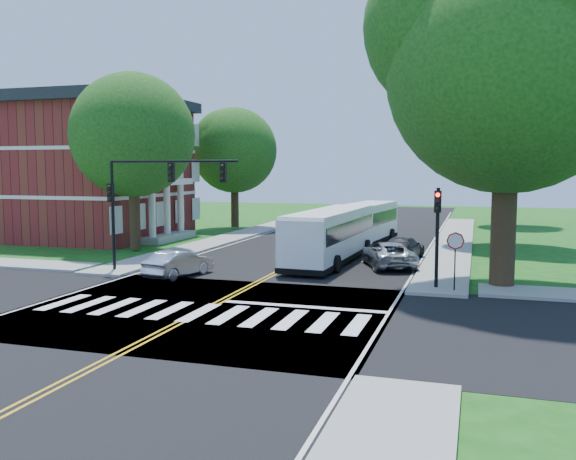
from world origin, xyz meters
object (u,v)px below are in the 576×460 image
at_px(bus_lead, 331,235).
at_px(hatchback, 179,263).
at_px(signal_ne, 437,224).
at_px(dark_sedan, 403,248).
at_px(suv, 388,254).
at_px(bus_follow, 362,224).
at_px(signal_nw, 152,189).

xyz_separation_m(bus_lead, hatchback, (-6.15, -6.98, -0.92)).
xyz_separation_m(signal_ne, dark_sedan, (-2.49, 8.93, -2.28)).
distance_m(signal_ne, dark_sedan, 9.55).
bearing_deg(signal_ne, suv, 116.47).
bearing_deg(bus_lead, bus_follow, -89.73).
distance_m(signal_nw, signal_ne, 14.13).
xyz_separation_m(signal_ne, hatchback, (-12.49, -0.27, -2.29)).
bearing_deg(suv, bus_lead, -34.50).
bearing_deg(signal_nw, dark_sedan, 37.72).
bearing_deg(suv, signal_nw, 6.94).
xyz_separation_m(bus_follow, hatchback, (-6.45, -15.11, -0.86)).
bearing_deg(signal_ne, dark_sedan, 105.60).
distance_m(bus_follow, dark_sedan, 6.94).
distance_m(signal_ne, bus_lead, 9.33).
xyz_separation_m(signal_ne, bus_follow, (-6.04, 14.84, -1.43)).
distance_m(bus_lead, bus_follow, 8.14).
bearing_deg(hatchback, bus_follow, -101.46).
relative_size(signal_ne, bus_follow, 0.39).
distance_m(bus_lead, dark_sedan, 4.54).
bearing_deg(bus_follow, suv, 115.60).
height_order(bus_lead, suv, bus_lead).
bearing_deg(signal_nw, suv, 27.94).
height_order(bus_lead, dark_sedan, bus_lead).
relative_size(bus_follow, hatchback, 2.83).
relative_size(bus_follow, suv, 2.29).
distance_m(hatchback, suv, 11.37).
bearing_deg(hatchback, signal_nw, 2.15).
xyz_separation_m(signal_nw, bus_lead, (7.71, 6.72, -2.78)).
bearing_deg(hatchback, signal_ne, -167.09).
height_order(bus_follow, hatchback, bus_follow).
distance_m(signal_ne, bus_follow, 16.09).
bearing_deg(signal_nw, bus_lead, 41.07).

